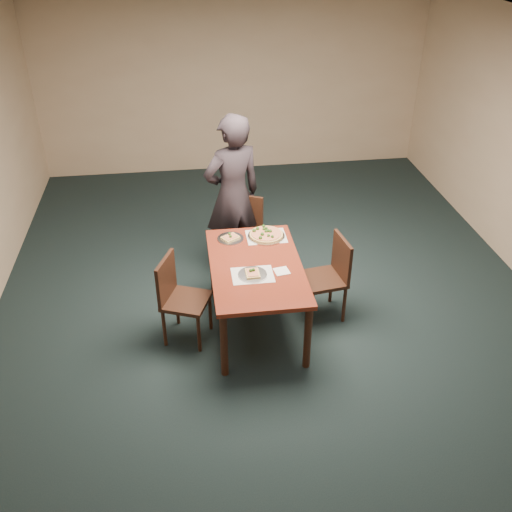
{
  "coord_description": "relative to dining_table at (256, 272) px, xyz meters",
  "views": [
    {
      "loc": [
        -0.85,
        -4.82,
        3.81
      ],
      "look_at": [
        -0.21,
        -0.15,
        0.85
      ],
      "focal_mm": 40.0,
      "sensor_mm": 36.0,
      "label": 1
    }
  ],
  "objects": [
    {
      "name": "room_shell",
      "position": [
        0.21,
        0.15,
        1.08
      ],
      "size": [
        8.0,
        8.0,
        8.0
      ],
      "color": "#CCAD8E",
      "rests_on": "ground"
    },
    {
      "name": "chair_far",
      "position": [
        -0.0,
        1.11,
        -0.14
      ],
      "size": [
        0.56,
        0.56,
        0.91
      ],
      "rotation": [
        0.0,
        0.0,
        -0.42
      ],
      "color": "black",
      "rests_on": "ground"
    },
    {
      "name": "placemat_near",
      "position": [
        -0.06,
        -0.18,
        0.09
      ],
      "size": [
        0.4,
        0.3,
        0.0
      ],
      "primitive_type": "cube",
      "color": "white",
      "rests_on": "dining_table"
    },
    {
      "name": "chair_left",
      "position": [
        -0.78,
        -0.07,
        -0.14
      ],
      "size": [
        0.55,
        0.55,
        0.91
      ],
      "rotation": [
        0.0,
        0.0,
        1.19
      ],
      "color": "black",
      "rests_on": "ground"
    },
    {
      "name": "pizza_pan",
      "position": [
        0.18,
        0.53,
        0.12
      ],
      "size": [
        0.39,
        0.39,
        0.07
      ],
      "color": "silver",
      "rests_on": "dining_table"
    },
    {
      "name": "placemat_main",
      "position": [
        0.18,
        0.53,
        0.09
      ],
      "size": [
        0.42,
        0.32,
        0.0
      ],
      "primitive_type": "cube",
      "color": "white",
      "rests_on": "dining_table"
    },
    {
      "name": "chair_right",
      "position": [
        0.79,
        0.09,
        -0.14
      ],
      "size": [
        0.48,
        0.48,
        0.91
      ],
      "rotation": [
        0.0,
        0.0,
        -1.43
      ],
      "color": "black",
      "rests_on": "ground"
    },
    {
      "name": "dining_table",
      "position": [
        0.0,
        0.0,
        0.0
      ],
      "size": [
        0.9,
        1.5,
        0.75
      ],
      "color": "#5C1D12",
      "rests_on": "ground"
    },
    {
      "name": "slice_plate_far",
      "position": [
        -0.2,
        0.53,
        0.1
      ],
      "size": [
        0.28,
        0.28,
        0.06
      ],
      "color": "silver",
      "rests_on": "dining_table"
    },
    {
      "name": "slice_plate_near",
      "position": [
        -0.06,
        -0.18,
        0.11
      ],
      "size": [
        0.28,
        0.28,
        0.06
      ],
      "color": "silver",
      "rests_on": "dining_table"
    },
    {
      "name": "diner",
      "position": [
        -0.11,
        1.16,
        0.29
      ],
      "size": [
        0.81,
        0.66,
        1.9
      ],
      "primitive_type": "imported",
      "rotation": [
        0.0,
        0.0,
        3.49
      ],
      "color": "black",
      "rests_on": "ground"
    },
    {
      "name": "ground",
      "position": [
        0.21,
        0.15,
        -0.66
      ],
      "size": [
        8.0,
        8.0,
        0.0
      ],
      "primitive_type": "plane",
      "color": "black",
      "rests_on": "ground"
    },
    {
      "name": "napkin",
      "position": [
        0.23,
        -0.15,
        0.09
      ],
      "size": [
        0.16,
        0.16,
        0.01
      ],
      "primitive_type": "cube",
      "rotation": [
        0.0,
        0.0,
        0.17
      ],
      "color": "white",
      "rests_on": "dining_table"
    }
  ]
}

